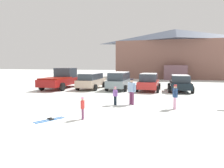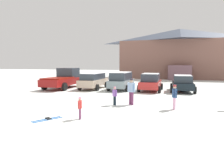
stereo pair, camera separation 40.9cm
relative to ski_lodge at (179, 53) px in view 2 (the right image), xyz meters
The scene contains 12 objects.
ground 33.81m from the ski_lodge, 97.99° to the right, with size 160.00×160.00×0.00m, color silver.
ski_lodge is the anchor object (origin of this frame).
parked_beige_suv 22.44m from the ski_lodge, 115.27° to the right, with size 2.10×4.66×1.67m.
parked_grey_wagon 21.31m from the ski_lodge, 107.97° to the right, with size 2.23×4.42×1.79m.
parked_red_sedan 20.75m from the ski_lodge, 100.01° to the right, with size 2.24×4.24×1.70m.
parked_black_sedan 20.17m from the ski_lodge, 91.85° to the right, with size 2.19×4.09×1.56m.
pickup_truck 24.12m from the ski_lodge, 122.30° to the right, with size 2.52×5.94×2.15m.
skier_adult_in_blue_parka 27.75m from the ski_lodge, 98.76° to the right, with size 0.55×0.41×1.67m.
skier_child_in_purple_jacket 28.35m from the ski_lodge, 100.61° to the right, with size 0.34×0.32×1.16m.
skier_teen_in_navy_coat 28.17m from the ski_lodge, 93.32° to the right, with size 0.27×0.51×1.41m.
skier_child_in_red_jacket 31.93m from the ski_lodge, 100.76° to the right, with size 0.20×0.38×1.05m.
pair_of_skis 32.76m from the ski_lodge, 103.09° to the right, with size 1.00×1.35×0.08m.
Camera 2 is at (2.61, -6.34, 2.56)m, focal length 32.00 mm.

